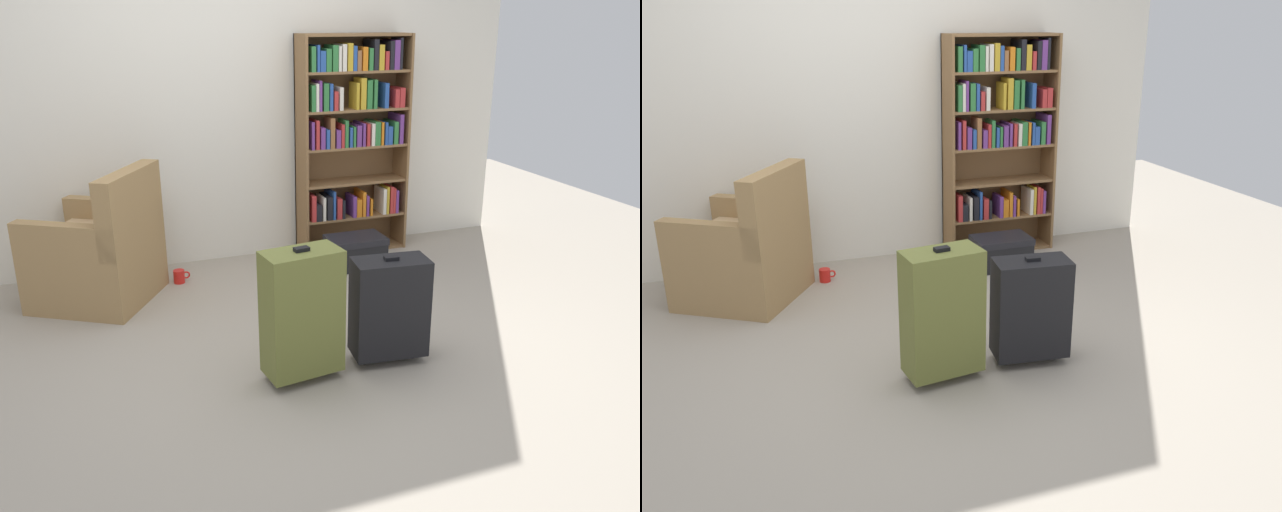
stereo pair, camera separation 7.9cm
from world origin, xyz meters
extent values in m
plane|color=#9E9384|center=(0.00, 0.00, 0.00)|extent=(8.44, 8.44, 0.00)
cube|color=silver|center=(0.00, 1.76, 1.30)|extent=(4.82, 0.10, 2.60)
cube|color=brown|center=(0.63, 1.55, 0.84)|extent=(0.02, 0.27, 1.69)
cube|color=brown|center=(1.47, 1.55, 0.84)|extent=(0.02, 0.27, 1.69)
cube|color=brown|center=(1.05, 1.68, 0.84)|extent=(0.87, 0.02, 1.69)
cube|color=brown|center=(1.05, 1.55, 0.01)|extent=(0.83, 0.25, 0.02)
cube|color=brown|center=(1.05, 1.55, 0.29)|extent=(0.83, 0.25, 0.02)
cube|color=brown|center=(1.05, 1.55, 0.57)|extent=(0.83, 0.25, 0.02)
cube|color=brown|center=(1.05, 1.55, 0.85)|extent=(0.83, 0.25, 0.02)
cube|color=brown|center=(1.05, 1.55, 1.14)|extent=(0.83, 0.25, 0.02)
cube|color=brown|center=(1.05, 1.55, 1.42)|extent=(0.83, 0.25, 0.02)
cube|color=brown|center=(1.05, 1.55, 1.68)|extent=(0.83, 0.25, 0.02)
cube|color=#B22D2D|center=(0.68, 1.52, 0.41)|extent=(0.03, 0.18, 0.21)
cube|color=black|center=(0.73, 1.54, 0.37)|extent=(0.04, 0.23, 0.13)
cube|color=silver|center=(0.77, 1.51, 0.39)|extent=(0.02, 0.17, 0.18)
cube|color=black|center=(0.82, 1.53, 0.39)|extent=(0.04, 0.20, 0.19)
cube|color=#264C99|center=(0.85, 1.53, 0.41)|extent=(0.02, 0.21, 0.22)
cube|color=#B22D2D|center=(0.90, 1.54, 0.38)|extent=(0.04, 0.22, 0.16)
cube|color=black|center=(0.93, 1.52, 0.38)|extent=(0.02, 0.20, 0.15)
cube|color=#66337F|center=(1.03, 1.51, 0.39)|extent=(0.03, 0.17, 0.17)
cube|color=orange|center=(1.07, 1.54, 0.37)|extent=(0.04, 0.23, 0.14)
cube|color=orange|center=(1.11, 1.52, 0.40)|extent=(0.03, 0.19, 0.20)
cube|color=#66337F|center=(1.14, 1.52, 0.38)|extent=(0.02, 0.18, 0.17)
cube|color=orange|center=(1.17, 1.51, 0.37)|extent=(0.02, 0.16, 0.14)
cube|color=silver|center=(1.29, 1.52, 0.41)|extent=(0.03, 0.19, 0.21)
cube|color=gold|center=(1.32, 1.50, 0.41)|extent=(0.02, 0.15, 0.22)
cube|color=#B22D2D|center=(1.35, 1.53, 0.41)|extent=(0.02, 0.20, 0.22)
cube|color=#B22D2D|center=(1.38, 1.51, 0.41)|extent=(0.02, 0.16, 0.21)
cube|color=#66337F|center=(1.40, 1.52, 0.39)|extent=(0.02, 0.18, 0.19)
cube|color=#66337F|center=(0.68, 1.53, 0.97)|extent=(0.02, 0.21, 0.21)
cube|color=#B22D2D|center=(0.72, 1.52, 0.97)|extent=(0.03, 0.18, 0.22)
cube|color=#66337F|center=(0.76, 1.52, 0.95)|extent=(0.04, 0.18, 0.16)
cube|color=#264C99|center=(0.80, 1.53, 0.94)|extent=(0.03, 0.21, 0.14)
cube|color=brown|center=(0.83, 1.50, 0.98)|extent=(0.03, 0.15, 0.23)
cube|color=#66337F|center=(0.88, 1.54, 0.93)|extent=(0.04, 0.23, 0.14)
cube|color=#B22D2D|center=(0.92, 1.52, 0.95)|extent=(0.02, 0.18, 0.18)
cube|color=#2D7238|center=(0.95, 1.51, 0.97)|extent=(0.03, 0.16, 0.20)
cube|color=#264C99|center=(0.99, 1.51, 0.94)|extent=(0.02, 0.17, 0.15)
cube|color=#2D7238|center=(1.01, 1.53, 0.94)|extent=(0.02, 0.21, 0.15)
cube|color=#66337F|center=(1.05, 1.53, 0.95)|extent=(0.04, 0.21, 0.16)
cube|color=#66337F|center=(1.09, 1.53, 0.95)|extent=(0.02, 0.21, 0.17)
cube|color=#B22D2D|center=(1.13, 1.51, 0.95)|extent=(0.03, 0.17, 0.17)
cube|color=silver|center=(1.17, 1.52, 0.95)|extent=(0.03, 0.18, 0.17)
cube|color=#2D7238|center=(1.21, 1.54, 0.96)|extent=(0.04, 0.22, 0.18)
cube|color=orange|center=(1.25, 1.51, 0.95)|extent=(0.02, 0.17, 0.18)
cube|color=#264C99|center=(1.28, 1.51, 0.95)|extent=(0.02, 0.16, 0.17)
cube|color=#264C99|center=(1.32, 1.52, 0.93)|extent=(0.04, 0.19, 0.14)
cube|color=#2D7238|center=(1.37, 1.53, 0.95)|extent=(0.04, 0.21, 0.17)
cube|color=#66337F|center=(1.41, 1.54, 0.98)|extent=(0.03, 0.22, 0.23)
cube|color=#2D7238|center=(0.68, 1.54, 1.24)|extent=(0.03, 0.22, 0.19)
cube|color=silver|center=(0.71, 1.53, 1.25)|extent=(0.02, 0.21, 0.20)
cube|color=#66337F|center=(0.74, 1.52, 1.26)|extent=(0.02, 0.18, 0.22)
cube|color=#2D7238|center=(0.78, 1.52, 1.25)|extent=(0.04, 0.18, 0.20)
cube|color=#264C99|center=(0.82, 1.51, 1.24)|extent=(0.03, 0.17, 0.20)
cube|color=#B22D2D|center=(0.86, 1.51, 1.22)|extent=(0.03, 0.17, 0.14)
cube|color=silver|center=(0.90, 1.51, 1.23)|extent=(0.03, 0.17, 0.17)
cube|color=gold|center=(1.03, 1.50, 1.24)|extent=(0.02, 0.15, 0.20)
cube|color=gold|center=(1.08, 1.50, 1.26)|extent=(0.04, 0.15, 0.23)
cube|color=#2D7238|center=(1.13, 1.54, 1.25)|extent=(0.04, 0.22, 0.21)
cube|color=#2D7238|center=(1.18, 1.54, 1.25)|extent=(0.03, 0.23, 0.21)
cube|color=#264C99|center=(1.27, 1.53, 1.24)|extent=(0.03, 0.20, 0.19)
cube|color=#B22D2D|center=(1.36, 1.53, 1.22)|extent=(0.04, 0.22, 0.14)
cube|color=#B22D2D|center=(1.41, 1.53, 1.22)|extent=(0.04, 0.20, 0.15)
cube|color=#2D7238|center=(0.68, 1.54, 1.52)|extent=(0.03, 0.23, 0.18)
cube|color=#264C99|center=(0.72, 1.54, 1.52)|extent=(0.02, 0.22, 0.19)
cube|color=#264C99|center=(0.76, 1.52, 1.50)|extent=(0.04, 0.19, 0.15)
cube|color=#2D7238|center=(0.80, 1.54, 1.51)|extent=(0.04, 0.22, 0.16)
cube|color=#2D7238|center=(0.85, 1.52, 1.52)|extent=(0.04, 0.19, 0.18)
cube|color=silver|center=(0.89, 1.53, 1.52)|extent=(0.02, 0.21, 0.18)
cube|color=silver|center=(0.92, 1.53, 1.52)|extent=(0.03, 0.21, 0.19)
cube|color=gold|center=(0.97, 1.54, 1.53)|extent=(0.04, 0.22, 0.20)
cube|color=#264C99|center=(1.01, 1.51, 1.52)|extent=(0.03, 0.17, 0.18)
cube|color=brown|center=(1.04, 1.51, 1.50)|extent=(0.03, 0.17, 0.14)
cube|color=orange|center=(1.09, 1.52, 1.51)|extent=(0.04, 0.19, 0.17)
cube|color=#2D7238|center=(1.14, 1.53, 1.51)|extent=(0.03, 0.21, 0.16)
cube|color=black|center=(1.18, 1.54, 1.54)|extent=(0.04, 0.22, 0.22)
cube|color=gold|center=(1.22, 1.50, 1.52)|extent=(0.04, 0.15, 0.18)
cube|color=#B22D2D|center=(1.27, 1.53, 1.50)|extent=(0.03, 0.21, 0.13)
cube|color=black|center=(1.31, 1.53, 1.53)|extent=(0.03, 0.20, 0.21)
cube|color=#66337F|center=(1.35, 1.54, 1.53)|extent=(0.04, 0.22, 0.21)
cube|color=black|center=(1.38, 1.52, 1.54)|extent=(0.02, 0.18, 0.23)
cube|color=#9E7A4C|center=(-0.95, 1.21, 0.20)|extent=(0.96, 0.96, 0.40)
cube|color=tan|center=(-0.95, 1.21, 0.44)|extent=(0.76, 0.73, 0.08)
cube|color=#9E7A4C|center=(-0.70, 1.06, 0.65)|extent=(0.47, 0.66, 0.50)
cube|color=#9E7A4C|center=(-0.79, 1.47, 0.51)|extent=(0.65, 0.45, 0.22)
cube|color=#9E7A4C|center=(-1.11, 0.96, 0.51)|extent=(0.65, 0.45, 0.22)
cylinder|color=red|center=(-0.40, 1.31, 0.05)|extent=(0.08, 0.08, 0.10)
torus|color=red|center=(-0.35, 1.31, 0.05)|extent=(0.06, 0.01, 0.06)
cube|color=black|center=(0.92, 1.16, 0.11)|extent=(0.42, 0.27, 0.21)
cube|color=black|center=(0.92, 1.16, 0.22)|extent=(0.43, 0.28, 0.05)
cube|color=black|center=(0.51, -0.24, 0.32)|extent=(0.43, 0.26, 0.55)
cube|color=black|center=(0.51, -0.24, 0.61)|extent=(0.08, 0.05, 0.02)
cylinder|color=black|center=(0.37, -0.22, 0.03)|extent=(0.06, 0.06, 0.05)
cylinder|color=black|center=(0.65, -0.25, 0.03)|extent=(0.06, 0.06, 0.05)
cube|color=brown|center=(0.00, -0.26, 0.38)|extent=(0.42, 0.26, 0.67)
cube|color=black|center=(0.00, -0.26, 0.73)|extent=(0.08, 0.05, 0.02)
cylinder|color=black|center=(-0.14, -0.27, 0.03)|extent=(0.06, 0.06, 0.05)
cylinder|color=black|center=(0.13, -0.24, 0.03)|extent=(0.06, 0.06, 0.05)
camera|label=1|loc=(-0.98, -3.14, 1.81)|focal=36.74mm
camera|label=2|loc=(-0.91, -3.16, 1.81)|focal=36.74mm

